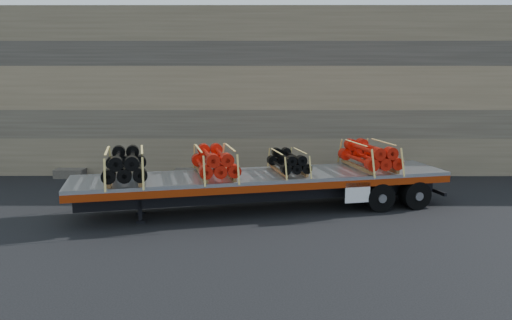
{
  "coord_description": "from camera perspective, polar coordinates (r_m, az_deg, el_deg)",
  "views": [
    {
      "loc": [
        -0.16,
        -15.72,
        4.32
      ],
      "look_at": [
        -0.21,
        0.48,
        1.48
      ],
      "focal_mm": 35.0,
      "sensor_mm": 36.0,
      "label": 1
    }
  ],
  "objects": [
    {
      "name": "rock_wall",
      "position": [
        22.24,
        0.59,
        7.82
      ],
      "size": [
        44.0,
        3.0,
        7.0
      ],
      "primitive_type": "cube",
      "color": "#7A6B54",
      "rests_on": "ground"
    },
    {
      "name": "bundle_rear",
      "position": [
        16.88,
        12.8,
        0.44
      ],
      "size": [
        1.71,
        2.61,
        0.85
      ],
      "primitive_type": null,
      "rotation": [
        0.0,
        0.0,
        0.23
      ],
      "color": "red",
      "rests_on": "trailer"
    },
    {
      "name": "bundle_midfront",
      "position": [
        15.36,
        -4.75,
        -0.28
      ],
      "size": [
        1.7,
        2.58,
        0.84
      ],
      "primitive_type": null,
      "rotation": [
        0.0,
        0.0,
        0.23
      ],
      "color": "red",
      "rests_on": "trailer"
    },
    {
      "name": "bundle_front",
      "position": [
        15.21,
        -14.72,
        -0.63
      ],
      "size": [
        1.75,
        2.66,
        0.87
      ],
      "primitive_type": null,
      "rotation": [
        0.0,
        0.0,
        0.23
      ],
      "color": "black",
      "rests_on": "trailer"
    },
    {
      "name": "ground",
      "position": [
        16.3,
        0.73,
        -5.43
      ],
      "size": [
        120.0,
        120.0,
        0.0
      ],
      "primitive_type": "plane",
      "color": "black",
      "rests_on": "ground"
    },
    {
      "name": "bundle_midrear",
      "position": [
        15.89,
        3.72,
        -0.25
      ],
      "size": [
        1.34,
        2.04,
        0.66
      ],
      "primitive_type": null,
      "rotation": [
        0.0,
        0.0,
        0.23
      ],
      "color": "black",
      "rests_on": "trailer"
    },
    {
      "name": "trailer",
      "position": [
        15.86,
        0.81,
        -3.66
      ],
      "size": [
        12.03,
        4.93,
        1.18
      ],
      "primitive_type": null,
      "rotation": [
        0.0,
        0.0,
        0.23
      ],
      "color": "#A5A8AC",
      "rests_on": "ground"
    }
  ]
}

